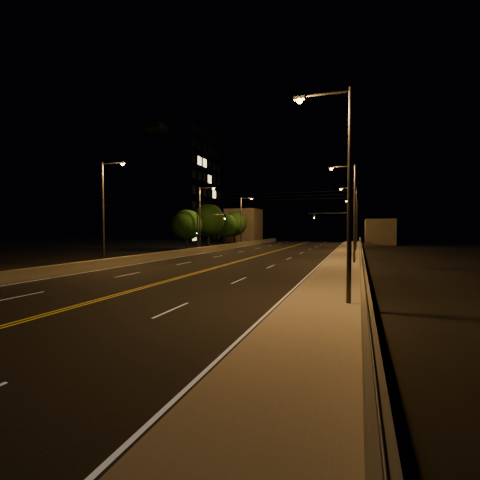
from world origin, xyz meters
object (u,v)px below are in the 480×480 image
(streetlight_5, at_px, (201,215))
(tree_2, at_px, (225,225))
(streetlight_2, at_px, (354,215))
(tree_0, at_px, (187,225))
(streetlight_4, at_px, (105,207))
(building_tower, at_px, (156,188))
(streetlight_0, at_px, (344,183))
(streetlight_3, at_px, (356,219))
(traffic_signal_right, at_px, (340,228))
(streetlight_1, at_px, (352,208))
(tree_3, at_px, (235,224))
(streetlight_6, at_px, (242,218))
(traffic_signal_left, at_px, (204,228))
(tree_1, at_px, (209,220))

(streetlight_5, relative_size, tree_2, 1.49)
(streetlight_2, height_order, tree_0, streetlight_2)
(streetlight_2, distance_m, tree_2, 26.77)
(streetlight_4, bearing_deg, tree_2, 94.61)
(streetlight_2, distance_m, building_tower, 42.84)
(streetlight_0, relative_size, streetlight_3, 1.00)
(traffic_signal_right, bearing_deg, tree_0, 172.65)
(streetlight_1, relative_size, streetlight_3, 1.00)
(streetlight_5, height_order, tree_3, streetlight_5)
(streetlight_1, height_order, streetlight_4, same)
(streetlight_5, xyz_separation_m, streetlight_6, (0.00, 19.06, 0.00))
(streetlight_0, distance_m, tree_3, 60.26)
(streetlight_4, relative_size, tree_3, 1.36)
(streetlight_0, height_order, streetlight_3, same)
(streetlight_6, bearing_deg, building_tower, -177.75)
(streetlight_5, relative_size, streetlight_6, 1.00)
(traffic_signal_left, bearing_deg, streetlight_4, -93.56)
(streetlight_5, bearing_deg, streetlight_3, 55.46)
(streetlight_1, height_order, traffic_signal_left, streetlight_1)
(streetlight_3, xyz_separation_m, tree_1, (-25.36, -19.90, -0.53))
(traffic_signal_left, relative_size, tree_3, 0.80)
(tree_1, distance_m, tree_3, 12.58)
(streetlight_1, relative_size, tree_0, 1.50)
(traffic_signal_right, relative_size, traffic_signal_left, 1.00)
(streetlight_2, height_order, tree_2, streetlight_2)
(streetlight_3, xyz_separation_m, tree_2, (-24.54, -13.65, -1.47))
(streetlight_0, height_order, tree_2, streetlight_0)
(streetlight_5, relative_size, tree_1, 1.21)
(streetlight_1, relative_size, streetlight_2, 1.00)
(streetlight_4, bearing_deg, streetlight_6, 90.00)
(streetlight_3, relative_size, traffic_signal_left, 1.70)
(streetlight_1, height_order, streetlight_3, same)
(building_tower, xyz_separation_m, tree_1, (15.40, -7.01, -7.25))
(streetlight_3, xyz_separation_m, streetlight_4, (-21.47, -51.79, 0.00))
(streetlight_2, bearing_deg, building_tower, 164.45)
(streetlight_1, height_order, streetlight_5, same)
(streetlight_5, relative_size, traffic_signal_right, 1.70)
(building_tower, height_order, tree_0, building_tower)
(streetlight_4, height_order, streetlight_6, same)
(streetlight_2, relative_size, traffic_signal_right, 1.70)
(streetlight_2, bearing_deg, streetlight_1, -90.00)
(traffic_signal_left, xyz_separation_m, building_tower, (-20.47, 19.91, 8.63))
(streetlight_3, bearing_deg, traffic_signal_right, -92.76)
(streetlight_5, xyz_separation_m, building_tower, (-19.29, 18.30, 6.72))
(streetlight_4, xyz_separation_m, traffic_signal_right, (19.89, 18.99, -1.92))
(traffic_signal_left, height_order, tree_0, tree_0)
(tree_3, bearing_deg, streetlight_4, -85.68)
(traffic_signal_left, relative_size, tree_2, 0.88)
(tree_1, bearing_deg, streetlight_3, 38.12)
(traffic_signal_right, distance_m, tree_3, 34.49)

